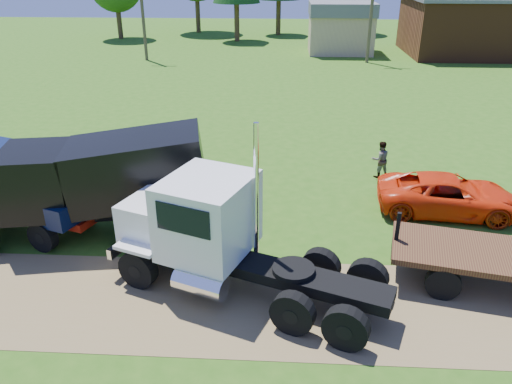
# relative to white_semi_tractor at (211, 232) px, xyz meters

# --- Properties ---
(ground) EXTENTS (140.00, 140.00, 0.00)m
(ground) POSITION_rel_white_semi_tractor_xyz_m (3.29, -1.02, -1.62)
(ground) COLOR #295612
(ground) RESTS_ON ground
(dirt_track) EXTENTS (120.00, 4.20, 0.01)m
(dirt_track) POSITION_rel_white_semi_tractor_xyz_m (3.29, -1.02, -1.62)
(dirt_track) COLOR olive
(dirt_track) RESTS_ON ground
(white_semi_tractor) EXTENTS (7.96, 5.06, 4.76)m
(white_semi_tractor) POSITION_rel_white_semi_tractor_xyz_m (0.00, 0.00, 0.00)
(white_semi_tractor) COLOR black
(white_semi_tractor) RESTS_ON ground
(black_dump_truck) EXTENTS (8.37, 3.86, 3.55)m
(black_dump_truck) POSITION_rel_white_semi_tractor_xyz_m (-4.25, 2.61, 0.33)
(black_dump_truck) COLOR black
(black_dump_truck) RESTS_ON ground
(navy_truck) EXTENTS (6.43, 4.06, 2.75)m
(navy_truck) POSITION_rel_white_semi_tractor_xyz_m (-7.59, 3.09, -0.22)
(navy_truck) COLOR maroon
(navy_truck) RESTS_ON ground
(orange_pickup) EXTENTS (5.30, 2.83, 1.42)m
(orange_pickup) POSITION_rel_white_semi_tractor_xyz_m (8.01, 4.78, -0.92)
(orange_pickup) COLOR red
(orange_pickup) RESTS_ON ground
(spectator_b) EXTENTS (0.89, 0.77, 1.59)m
(spectator_b) POSITION_rel_white_semi_tractor_xyz_m (6.07, 7.97, -0.83)
(spectator_b) COLOR #999999
(spectator_b) RESTS_ON ground
(brick_building) EXTENTS (15.40, 10.40, 5.30)m
(brick_building) POSITION_rel_white_semi_tractor_xyz_m (21.29, 38.98, 1.03)
(brick_building) COLOR brown
(brick_building) RESTS_ON ground
(tan_shed) EXTENTS (6.20, 5.40, 4.70)m
(tan_shed) POSITION_rel_white_semi_tractor_xyz_m (7.29, 38.98, 0.80)
(tan_shed) COLOR tan
(tan_shed) RESTS_ON ground
(utility_poles) EXTENTS (42.20, 0.28, 9.00)m
(utility_poles) POSITION_rel_white_semi_tractor_xyz_m (9.29, 33.98, 3.09)
(utility_poles) COLOR #493729
(utility_poles) RESTS_ON ground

